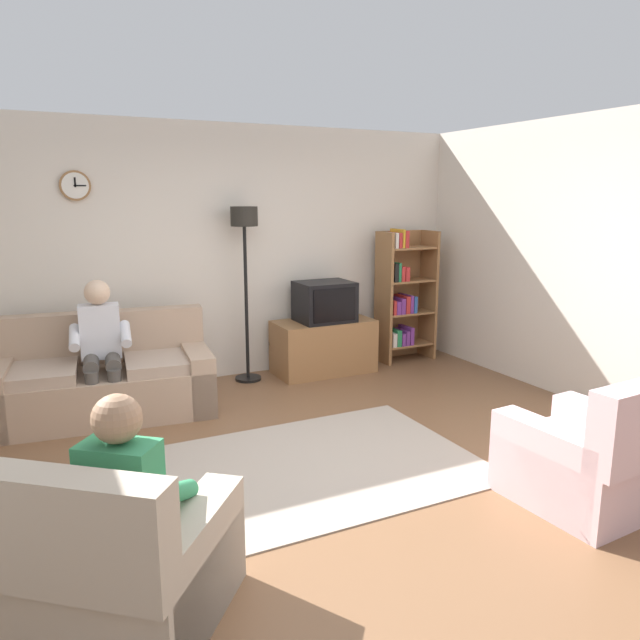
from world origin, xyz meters
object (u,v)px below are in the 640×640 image
Objects in this scene: bookshelf at (402,296)px; armchair_near_bookshelf at (588,461)px; tv at (325,302)px; floor_lamp at (245,246)px; couch at (103,381)px; armchair_near_window at (127,568)px; tv_stand at (324,346)px; person_on_couch at (101,343)px; person_in_left_armchair at (133,495)px.

bookshelf is 3.59m from armchair_near_bookshelf.
tv is 0.32× the size of floor_lamp.
couch and armchair_near_window have the same top height.
tv_stand is 3.39m from armchair_near_bookshelf.
person_on_couch is (-2.39, -0.42, 0.40)m from tv_stand.
tv is at bearing 50.74° from person_in_left_armchair.
bookshelf is at bearing -0.89° from floor_lamp.
bookshelf is 1.70× the size of armchair_near_bookshelf.
bookshelf reaches higher than armchair_near_window.
couch is 2.93m from armchair_near_window.
couch is at bearing 130.31° from armchair_near_bookshelf.
tv_stand is 1.83× the size of tv.
couch is 1.07× the size of floor_lamp.
floor_lamp is at bearing 18.93° from person_on_couch.
couch is at bearing 86.45° from person_in_left_armchair.
bookshelf is at bearing 41.71° from armchair_near_window.
couch is 2.41m from tv_stand.
tv reaches higher than couch.
floor_lamp is at bearing 173.47° from tv_stand.
person_on_couch is (-3.47, -0.49, -0.09)m from bookshelf.
floor_lamp is at bearing 107.18° from armchair_near_bookshelf.
person_in_left_armchair reaches higher than armchair_near_bookshelf.
armchair_near_window is at bearing -129.05° from tv_stand.
couch is 1.25× the size of bookshelf.
floor_lamp is (1.52, 0.41, 1.14)m from couch.
armchair_near_bookshelf is (0.21, -3.35, -0.52)m from tv.
couch is at bearing -164.80° from floor_lamp.
tv is (0.00, -0.02, 0.52)m from tv_stand.
couch is at bearing -173.07° from tv.
tv_stand is at bearing 50.95° from armchair_near_window.
bookshelf is at bearing 8.08° from person_on_couch.
tv_stand is at bearing -6.53° from floor_lamp.
tv is at bearing 50.74° from armchair_near_window.
couch and armchair_near_bookshelf have the same top height.
bookshelf is at bearing 75.80° from armchair_near_bookshelf.
person_on_couch is at bearing 86.36° from person_in_left_armchair.
tv is at bearing -90.00° from tv_stand.
person_in_left_armchair is at bearing -129.26° from tv.
bookshelf is 1.33× the size of armchair_near_window.
floor_lamp is at bearing 171.88° from tv.
tv reaches higher than armchair_near_bookshelf.
couch is 3.52m from bookshelf.
armchair_near_bookshelf is at bearing -48.63° from person_on_couch.
person_on_couch is (0.23, 2.81, 0.41)m from armchair_near_window.
couch is 3.31× the size of tv.
tv_stand is 0.98× the size of person_in_left_armchair.
tv is 4.18m from armchair_near_window.
floor_lamp is 1.56× the size of armchair_near_window.
tv is 4.06m from person_in_left_armchair.
armchair_near_bookshelf is at bearing -86.45° from tv_stand.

